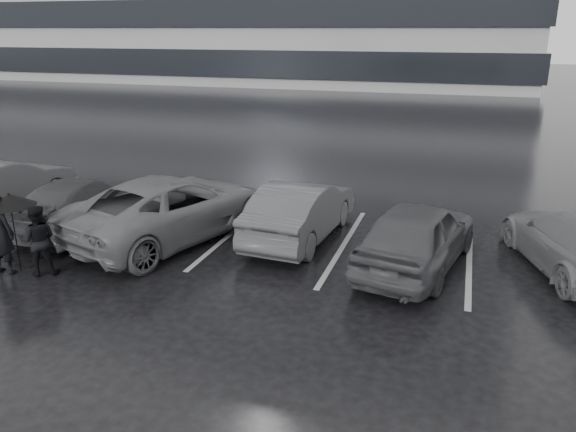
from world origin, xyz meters
The scene contains 10 objects.
ground centered at (0.00, 0.00, 0.00)m, with size 160.00×160.00×0.00m, color black.
car_main centered at (2.30, 1.72, 0.72)m, with size 1.70×4.22×1.44m, color black.
car_west_a centered at (-0.50, 2.67, 0.69)m, with size 1.47×4.21×1.39m, color #2A2A2D.
car_west_b centered at (-3.45, 1.78, 0.75)m, with size 2.49×5.40×1.50m, color #464749.
car_west_c centered at (-6.04, 1.79, 0.62)m, with size 1.74×4.29×1.25m, color black.
car_west_d centered at (-8.95, 2.26, 0.71)m, with size 1.49×4.29×1.41m, color #2A2A2D.
pedestrian_left centered at (-5.71, -1.14, 0.86)m, with size 0.63×0.41×1.73m, color black.
pedestrian_right centered at (-4.96, -0.95, 0.73)m, with size 0.71×0.56×1.47m, color black.
umbrella centered at (-5.49, -0.97, 1.53)m, with size 0.99×0.99×1.68m.
stall_stripes centered at (-0.80, 2.50, 0.00)m, with size 19.72×5.00×0.00m.
Camera 1 is at (3.05, -9.48, 4.79)m, focal length 35.00 mm.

